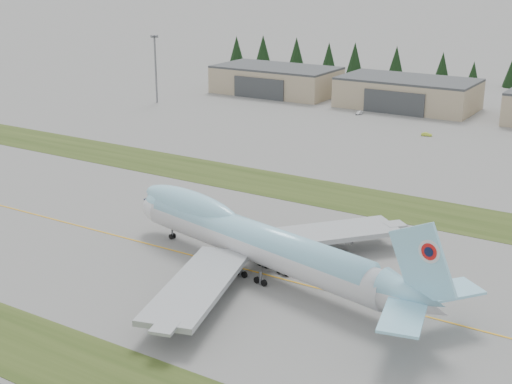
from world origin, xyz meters
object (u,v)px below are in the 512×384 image
Objects in this scene: hangar_center at (408,93)px; service_vehicle_a at (359,114)px; service_vehicle_b at (427,136)px; boeing_747_freighter at (255,241)px; hangar_left at (276,80)px.

service_vehicle_a is (-9.89, -19.66, -5.39)m from hangar_center.
service_vehicle_a is 1.14× the size of service_vehicle_b.
boeing_747_freighter is 136.22m from service_vehicle_a.
boeing_747_freighter is 112.48m from service_vehicle_b.
hangar_left reaches higher than service_vehicle_b.
service_vehicle_b is (20.67, -38.08, -5.39)m from hangar_center.
hangar_center is 43.66m from service_vehicle_b.
hangar_center is 22.66m from service_vehicle_a.
service_vehicle_a is (-38.80, 130.45, -5.95)m from boeing_747_freighter.
service_vehicle_a is 35.68m from service_vehicle_b.
boeing_747_freighter reaches higher than service_vehicle_b.
hangar_center is at bearing 113.36° from boeing_747_freighter.
service_vehicle_b is at bearing -24.59° from service_vehicle_a.
boeing_747_freighter is 152.87m from hangar_center.
boeing_747_freighter is 1.43× the size of hangar_left.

